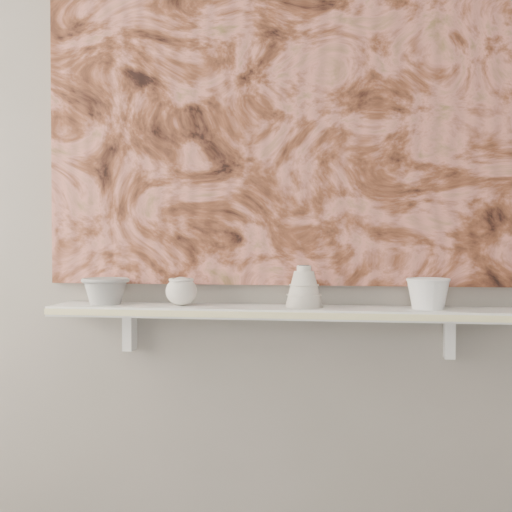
% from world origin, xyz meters
% --- Properties ---
extents(wall_back, '(3.60, 0.00, 3.60)m').
position_xyz_m(wall_back, '(0.00, 1.60, 1.35)').
color(wall_back, gray).
rests_on(wall_back, floor).
extents(shelf, '(1.40, 0.18, 0.03)m').
position_xyz_m(shelf, '(0.00, 1.51, 0.92)').
color(shelf, silver).
rests_on(shelf, wall_back).
extents(shelf_stripe, '(1.40, 0.01, 0.02)m').
position_xyz_m(shelf_stripe, '(0.00, 1.41, 0.92)').
color(shelf_stripe, '#F3E9A2').
rests_on(shelf_stripe, shelf).
extents(bracket_left, '(0.03, 0.06, 0.12)m').
position_xyz_m(bracket_left, '(-0.49, 1.57, 0.84)').
color(bracket_left, silver).
rests_on(bracket_left, wall_back).
extents(bracket_right, '(0.03, 0.06, 0.12)m').
position_xyz_m(bracket_right, '(0.49, 1.57, 0.84)').
color(bracket_right, silver).
rests_on(bracket_right, wall_back).
extents(painting, '(1.50, 0.02, 1.10)m').
position_xyz_m(painting, '(0.00, 1.59, 1.54)').
color(painting, brown).
rests_on(painting, wall_back).
extents(house_motif, '(0.09, 0.00, 0.08)m').
position_xyz_m(house_motif, '(0.45, 1.57, 1.23)').
color(house_motif, black).
rests_on(house_motif, painting).
extents(bowl_grey, '(0.15, 0.15, 0.08)m').
position_xyz_m(bowl_grey, '(-0.55, 1.51, 0.97)').
color(bowl_grey, gray).
rests_on(bowl_grey, shelf).
extents(cup_cream, '(0.10, 0.10, 0.09)m').
position_xyz_m(cup_cream, '(-0.31, 1.51, 0.97)').
color(cup_cream, beige).
rests_on(cup_cream, shelf).
extents(bell_vessel, '(0.14, 0.14, 0.12)m').
position_xyz_m(bell_vessel, '(0.07, 1.51, 0.99)').
color(bell_vessel, silver).
rests_on(bell_vessel, shelf).
extents(bowl_white, '(0.14, 0.14, 0.09)m').
position_xyz_m(bowl_white, '(0.42, 1.51, 0.98)').
color(bowl_white, white).
rests_on(bowl_white, shelf).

